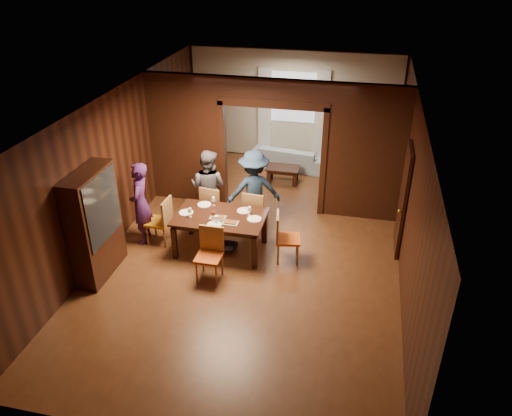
% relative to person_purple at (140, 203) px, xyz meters
% --- Properties ---
extents(floor, '(9.00, 9.00, 0.00)m').
position_rel_person_purple_xyz_m(floor, '(2.23, 0.32, -0.84)').
color(floor, '#552E17').
rests_on(floor, ground).
extents(ceiling, '(5.50, 9.00, 0.02)m').
position_rel_person_purple_xyz_m(ceiling, '(2.23, 0.32, 2.06)').
color(ceiling, silver).
rests_on(ceiling, room_walls).
extents(room_walls, '(5.52, 9.01, 2.90)m').
position_rel_person_purple_xyz_m(room_walls, '(2.23, 2.21, 0.67)').
color(room_walls, black).
rests_on(room_walls, floor).
extents(person_purple, '(0.51, 0.68, 1.67)m').
position_rel_person_purple_xyz_m(person_purple, '(0.00, 0.00, 0.00)').
color(person_purple, '#431D54').
rests_on(person_purple, floor).
extents(person_grey, '(0.89, 0.75, 1.65)m').
position_rel_person_purple_xyz_m(person_grey, '(1.08, 0.96, -0.01)').
color(person_grey, '#55555C').
rests_on(person_grey, floor).
extents(person_navy, '(1.25, 0.99, 1.70)m').
position_rel_person_purple_xyz_m(person_navy, '(2.03, 1.00, 0.01)').
color(person_navy, '#1C2E46').
rests_on(person_navy, floor).
extents(sofa, '(2.05, 1.02, 0.58)m').
position_rel_person_purple_xyz_m(sofa, '(2.25, 4.17, -0.55)').
color(sofa, '#9BB6CB').
rests_on(sofa, floor).
extents(serving_bowl, '(0.37, 0.37, 0.09)m').
position_rel_person_purple_xyz_m(serving_bowl, '(1.74, 0.04, -0.03)').
color(serving_bowl, black).
rests_on(serving_bowl, dining_table).
extents(dining_table, '(1.70, 1.06, 0.76)m').
position_rel_person_purple_xyz_m(dining_table, '(1.60, -0.01, -0.46)').
color(dining_table, black).
rests_on(dining_table, floor).
extents(coffee_table, '(0.80, 0.50, 0.40)m').
position_rel_person_purple_xyz_m(coffee_table, '(2.25, 3.23, -0.64)').
color(coffee_table, black).
rests_on(coffee_table, floor).
extents(chair_left, '(0.45, 0.45, 0.97)m').
position_rel_person_purple_xyz_m(chair_left, '(0.34, 0.01, -0.35)').
color(chair_left, '#BF7212').
rests_on(chair_left, floor).
extents(chair_right, '(0.51, 0.51, 0.97)m').
position_rel_person_purple_xyz_m(chair_right, '(2.92, -0.05, -0.35)').
color(chair_right, '#E75915').
rests_on(chair_right, floor).
extents(chair_far_l, '(0.50, 0.50, 0.97)m').
position_rel_person_purple_xyz_m(chair_far_l, '(1.23, 0.82, -0.35)').
color(chair_far_l, red).
rests_on(chair_far_l, floor).
extents(chair_far_r, '(0.48, 0.48, 0.97)m').
position_rel_person_purple_xyz_m(chair_far_r, '(2.12, 0.78, -0.35)').
color(chair_far_r, orange).
rests_on(chair_far_r, floor).
extents(chair_near, '(0.44, 0.44, 0.97)m').
position_rel_person_purple_xyz_m(chair_near, '(1.66, -0.94, -0.35)').
color(chair_near, '#C04A12').
rests_on(chair_near, floor).
extents(hutch, '(0.40, 1.20, 2.00)m').
position_rel_person_purple_xyz_m(hutch, '(-0.30, -1.18, 0.16)').
color(hutch, black).
rests_on(hutch, floor).
extents(door_right, '(0.06, 0.90, 2.10)m').
position_rel_person_purple_xyz_m(door_right, '(4.93, 0.82, 0.21)').
color(door_right, black).
rests_on(door_right, floor).
extents(window_far, '(1.20, 0.03, 1.30)m').
position_rel_person_purple_xyz_m(window_far, '(2.23, 4.76, 0.86)').
color(window_far, silver).
rests_on(window_far, back_wall).
extents(curtain_left, '(0.35, 0.06, 2.40)m').
position_rel_person_purple_xyz_m(curtain_left, '(1.48, 4.72, 0.41)').
color(curtain_left, white).
rests_on(curtain_left, back_wall).
extents(curtain_right, '(0.35, 0.06, 2.40)m').
position_rel_person_purple_xyz_m(curtain_right, '(2.98, 4.72, 0.41)').
color(curtain_right, white).
rests_on(curtain_right, back_wall).
extents(plate_left, '(0.27, 0.27, 0.01)m').
position_rel_person_purple_xyz_m(plate_left, '(0.94, -0.03, -0.07)').
color(plate_left, white).
rests_on(plate_left, dining_table).
extents(plate_far_l, '(0.27, 0.27, 0.01)m').
position_rel_person_purple_xyz_m(plate_far_l, '(1.18, 0.35, -0.07)').
color(plate_far_l, white).
rests_on(plate_far_l, dining_table).
extents(plate_far_r, '(0.27, 0.27, 0.01)m').
position_rel_person_purple_xyz_m(plate_far_r, '(2.00, 0.27, -0.07)').
color(plate_far_r, silver).
rests_on(plate_far_r, dining_table).
extents(plate_right, '(0.27, 0.27, 0.01)m').
position_rel_person_purple_xyz_m(plate_right, '(2.26, 0.01, -0.07)').
color(plate_right, white).
rests_on(plate_right, dining_table).
extents(plate_near, '(0.27, 0.27, 0.01)m').
position_rel_person_purple_xyz_m(plate_near, '(1.60, -0.35, -0.07)').
color(plate_near, silver).
rests_on(plate_near, dining_table).
extents(platter_a, '(0.30, 0.20, 0.04)m').
position_rel_person_purple_xyz_m(platter_a, '(1.59, -0.10, -0.06)').
color(platter_a, gray).
rests_on(platter_a, dining_table).
extents(platter_b, '(0.30, 0.20, 0.04)m').
position_rel_person_purple_xyz_m(platter_b, '(1.86, -0.23, -0.06)').
color(platter_b, gray).
rests_on(platter_b, dining_table).
extents(wineglass_left, '(0.08, 0.08, 0.18)m').
position_rel_person_purple_xyz_m(wineglass_left, '(1.07, -0.16, 0.01)').
color(wineglass_left, white).
rests_on(wineglass_left, dining_table).
extents(wineglass_far, '(0.08, 0.08, 0.18)m').
position_rel_person_purple_xyz_m(wineglass_far, '(1.37, 0.36, 0.01)').
color(wineglass_far, silver).
rests_on(wineglass_far, dining_table).
extents(wineglass_right, '(0.08, 0.08, 0.18)m').
position_rel_person_purple_xyz_m(wineglass_right, '(2.14, 0.14, 0.01)').
color(wineglass_right, silver).
rests_on(wineglass_right, dining_table).
extents(tumbler, '(0.07, 0.07, 0.14)m').
position_rel_person_purple_xyz_m(tumbler, '(1.61, -0.26, -0.01)').
color(tumbler, white).
rests_on(tumbler, dining_table).
extents(condiment_jar, '(0.08, 0.08, 0.11)m').
position_rel_person_purple_xyz_m(condiment_jar, '(1.49, -0.04, -0.02)').
color(condiment_jar, '#522113').
rests_on(condiment_jar, dining_table).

